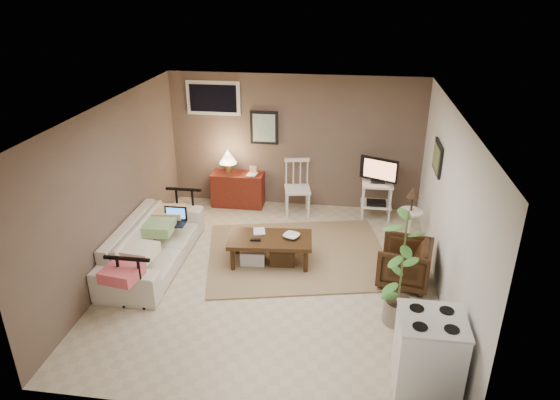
% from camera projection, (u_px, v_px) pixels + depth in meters
% --- Properties ---
extents(floor, '(5.00, 5.00, 0.00)m').
position_uv_depth(floor, '(274.00, 275.00, 7.11)').
color(floor, '#C1B293').
rests_on(floor, ground).
extents(art_back, '(0.50, 0.03, 0.60)m').
position_uv_depth(art_back, '(264.00, 128.00, 8.83)').
color(art_back, black).
extents(art_right, '(0.03, 0.60, 0.45)m').
position_uv_depth(art_right, '(438.00, 158.00, 7.16)').
color(art_right, black).
extents(window, '(0.96, 0.03, 0.60)m').
position_uv_depth(window, '(213.00, 98.00, 8.74)').
color(window, white).
extents(rug, '(3.08, 2.67, 0.03)m').
position_uv_depth(rug, '(298.00, 255.00, 7.61)').
color(rug, '#917054').
rests_on(rug, floor).
extents(coffee_table, '(1.26, 0.73, 0.46)m').
position_uv_depth(coffee_table, '(270.00, 248.00, 7.30)').
color(coffee_table, '#3B2610').
rests_on(coffee_table, floor).
extents(sofa, '(0.66, 2.25, 0.88)m').
position_uv_depth(sofa, '(152.00, 237.00, 7.24)').
color(sofa, beige).
rests_on(sofa, floor).
extents(sofa_pillows, '(0.43, 2.14, 0.15)m').
position_uv_depth(sofa_pillows, '(149.00, 240.00, 6.96)').
color(sofa_pillows, beige).
rests_on(sofa_pillows, sofa).
extents(sofa_end_rails, '(0.61, 2.25, 0.76)m').
position_uv_depth(sofa_end_rails, '(161.00, 241.00, 7.25)').
color(sofa_end_rails, black).
rests_on(sofa_end_rails, floor).
extents(laptop, '(0.35, 0.25, 0.24)m').
position_uv_depth(laptop, '(175.00, 218.00, 7.51)').
color(laptop, black).
rests_on(laptop, sofa).
extents(red_console, '(0.94, 0.42, 1.09)m').
position_uv_depth(red_console, '(237.00, 186.00, 9.17)').
color(red_console, maroon).
rests_on(red_console, floor).
extents(spindle_chair, '(0.51, 0.51, 0.98)m').
position_uv_depth(spindle_chair, '(297.00, 189.00, 8.82)').
color(spindle_chair, white).
rests_on(spindle_chair, floor).
extents(tv_stand, '(0.63, 0.43, 1.11)m').
position_uv_depth(tv_stand, '(377.00, 187.00, 8.58)').
color(tv_stand, white).
rests_on(tv_stand, floor).
extents(side_table, '(0.37, 0.37, 0.99)m').
position_uv_depth(side_table, '(411.00, 210.00, 7.68)').
color(side_table, white).
rests_on(side_table, floor).
extents(armchair, '(0.75, 0.79, 0.69)m').
position_uv_depth(armchair, '(404.00, 261.00, 6.80)').
color(armchair, black).
rests_on(armchair, floor).
extents(potted_plant, '(0.38, 0.38, 1.53)m').
position_uv_depth(potted_plant, '(402.00, 264.00, 5.83)').
color(potted_plant, gray).
rests_on(potted_plant, floor).
extents(stove, '(0.66, 0.61, 0.86)m').
position_uv_depth(stove, '(428.00, 353.00, 5.02)').
color(stove, white).
rests_on(stove, floor).
extents(bowl, '(0.23, 0.13, 0.23)m').
position_uv_depth(bowl, '(292.00, 231.00, 7.18)').
color(bowl, '#3B2610').
rests_on(bowl, coffee_table).
extents(book_table, '(0.17, 0.05, 0.23)m').
position_uv_depth(book_table, '(253.00, 225.00, 7.34)').
color(book_table, '#3B2610').
rests_on(book_table, coffee_table).
extents(book_console, '(0.17, 0.05, 0.23)m').
position_uv_depth(book_console, '(247.00, 168.00, 8.97)').
color(book_console, '#3B2610').
rests_on(book_console, red_console).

